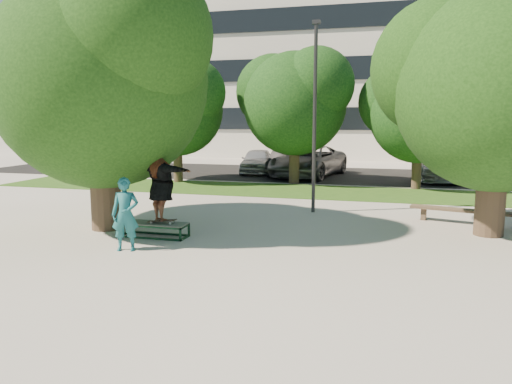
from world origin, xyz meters
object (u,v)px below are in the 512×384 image
(tree_right, at_px, (495,78))
(lamppost, at_px, (315,116))
(bystander, at_px, (125,214))
(grind_box, at_px, (154,230))
(car_dark, at_px, (285,163))
(car_silver_b, at_px, (437,164))
(car_silver_a, at_px, (257,161))
(bench, at_px, (461,211))
(tree_left, at_px, (99,68))
(car_grey, at_px, (308,161))

(tree_right, xyz_separation_m, lamppost, (-4.92, 1.92, -0.94))
(bystander, bearing_deg, grind_box, 73.23)
(car_dark, bearing_deg, lamppost, -75.04)
(bystander, distance_m, car_silver_b, 18.08)
(grind_box, bearing_deg, bystander, -90.00)
(car_silver_a, distance_m, car_dark, 1.83)
(car_silver_b, bearing_deg, lamppost, -117.68)
(tree_right, relative_size, bench, 2.26)
(tree_right, height_order, car_silver_a, tree_right)
(bench, relative_size, car_dark, 0.71)
(tree_left, distance_m, grind_box, 4.64)
(bench, bearing_deg, car_silver_a, 144.07)
(bench, height_order, car_silver_b, car_silver_b)
(car_grey, bearing_deg, car_dark, 179.66)
(car_dark, bearing_deg, bench, -56.96)
(tree_right, height_order, bystander, tree_right)
(car_dark, height_order, car_grey, car_grey)
(tree_left, relative_size, lamppost, 1.16)
(car_grey, bearing_deg, car_silver_b, 14.75)
(car_silver_a, bearing_deg, bystander, -93.15)
(bystander, bearing_deg, car_silver_b, 46.44)
(bystander, bearing_deg, car_dark, 71.81)
(car_silver_a, bearing_deg, lamppost, -73.52)
(tree_left, distance_m, tree_right, 10.41)
(lamppost, bearing_deg, car_silver_a, 114.18)
(lamppost, distance_m, car_dark, 10.87)
(car_dark, relative_size, car_grey, 0.70)
(bystander, xyz_separation_m, bench, (7.97, 5.26, -0.50))
(tree_left, bearing_deg, car_silver_a, 88.17)
(car_silver_a, distance_m, car_grey, 3.16)
(tree_right, bearing_deg, lamppost, 158.72)
(lamppost, relative_size, grind_box, 3.39)
(car_silver_a, height_order, car_dark, car_silver_a)
(bystander, height_order, car_silver_b, bystander)
(car_silver_b, bearing_deg, tree_right, -91.97)
(tree_right, distance_m, grind_box, 9.64)
(tree_right, relative_size, grind_box, 3.62)
(car_silver_a, bearing_deg, bench, -58.48)
(tree_left, bearing_deg, lamppost, 36.42)
(car_silver_a, relative_size, car_dark, 0.99)
(bench, relative_size, car_silver_a, 0.72)
(tree_left, height_order, car_grey, tree_left)
(car_dark, height_order, car_silver_b, car_silver_b)
(grind_box, height_order, bench, bench)
(car_silver_a, height_order, car_silver_b, car_silver_b)
(tree_left, bearing_deg, grind_box, -18.69)
(car_dark, xyz_separation_m, car_grey, (1.31, -0.27, 0.14))
(car_silver_b, bearing_deg, grind_box, -122.17)
(tree_left, height_order, car_dark, tree_left)
(car_silver_b, bearing_deg, car_grey, -179.84)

